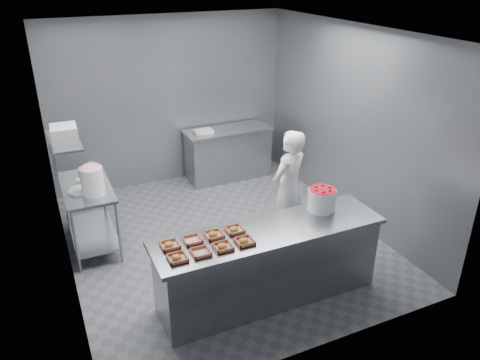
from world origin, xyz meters
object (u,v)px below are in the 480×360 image
at_px(prep_table, 89,207).
at_px(tray_3, 244,241).
at_px(tray_4, 170,245).
at_px(tray_1, 201,252).
at_px(service_counter, 269,264).
at_px(tray_0, 177,258).
at_px(strawberry_tub, 322,199).
at_px(back_counter, 228,153).
at_px(tray_7, 235,230).
at_px(tray_6, 214,235).
at_px(tray_5, 192,240).
at_px(appliance, 65,136).
at_px(worker, 288,189).
at_px(tray_2, 223,246).
at_px(glaze_bucket, 92,180).

distance_m(prep_table, tray_3, 2.47).
bearing_deg(tray_4, tray_1, -45.72).
relative_size(service_counter, tray_0, 13.88).
height_order(prep_table, strawberry_tub, strawberry_tub).
distance_m(back_counter, tray_7, 3.40).
xyz_separation_m(tray_1, tray_6, (0.24, 0.25, 0.00)).
bearing_deg(tray_1, tray_5, 90.00).
bearing_deg(tray_4, back_counter, 57.64).
bearing_deg(tray_6, appliance, 127.96).
bearing_deg(tray_6, tray_4, 180.00).
distance_m(tray_1, strawberry_tub, 1.62).
bearing_deg(back_counter, worker, -93.06).
xyz_separation_m(back_counter, tray_2, (-1.50, -3.37, 0.47)).
bearing_deg(glaze_bucket, strawberry_tub, -32.92).
height_order(service_counter, appliance, appliance).
distance_m(prep_table, tray_6, 2.13).
relative_size(back_counter, worker, 0.93).
relative_size(prep_table, tray_4, 6.40).
distance_m(tray_3, worker, 1.56).
relative_size(tray_0, tray_1, 1.00).
relative_size(service_counter, strawberry_tub, 8.10).
relative_size(prep_table, tray_2, 6.40).
height_order(tray_4, tray_7, same).
bearing_deg(tray_6, strawberry_tub, 1.07).
distance_m(tray_5, tray_6, 0.24).
xyz_separation_m(tray_1, tray_7, (0.48, 0.25, 0.00)).
height_order(tray_7, strawberry_tub, strawberry_tub).
distance_m(tray_5, worker, 1.81).
bearing_deg(glaze_bucket, tray_1, -67.21).
xyz_separation_m(service_counter, appliance, (-1.82, 1.69, 1.24)).
bearing_deg(tray_6, tray_2, -90.00).
relative_size(tray_4, appliance, 0.57).
height_order(tray_2, tray_6, same).
bearing_deg(tray_6, tray_5, 180.00).
xyz_separation_m(prep_table, tray_4, (0.57, -1.83, 0.33)).
distance_m(tray_0, tray_5, 0.35).
xyz_separation_m(tray_0, tray_7, (0.72, 0.25, 0.00)).
height_order(prep_table, back_counter, same).
height_order(tray_3, tray_6, same).
bearing_deg(service_counter, prep_table, 130.24).
height_order(back_counter, tray_1, tray_1).
bearing_deg(tray_2, strawberry_tub, 11.44).
distance_m(tray_1, tray_3, 0.48).
relative_size(tray_2, tray_6, 1.00).
bearing_deg(appliance, tray_5, -55.45).
bearing_deg(tray_0, tray_4, 90.00).
xyz_separation_m(service_counter, tray_7, (-0.36, 0.12, 0.47)).
height_order(service_counter, tray_7, tray_7).
xyz_separation_m(prep_table, tray_3, (1.29, -2.07, 0.33)).
distance_m(glaze_bucket, appliance, 0.64).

